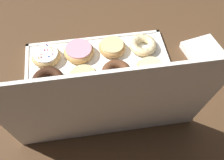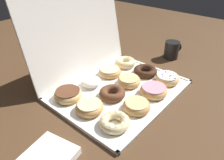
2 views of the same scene
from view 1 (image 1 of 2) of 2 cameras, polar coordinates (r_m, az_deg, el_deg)
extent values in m
plane|color=#4C331E|center=(1.07, -2.36, 0.08)|extent=(3.00, 3.00, 0.00)
cube|color=white|center=(1.07, -2.37, 0.24)|extent=(0.56, 0.43, 0.01)
cube|color=white|center=(1.20, -3.65, 8.22)|extent=(0.56, 0.01, 0.01)
cube|color=white|center=(0.96, -0.76, -9.65)|extent=(0.56, 0.01, 0.01)
cube|color=white|center=(1.11, 11.76, 2.02)|extent=(0.01, 0.43, 0.01)
cube|color=white|center=(1.09, -16.86, -1.45)|extent=(0.01, 0.43, 0.01)
cube|color=white|center=(0.75, -0.35, -5.93)|extent=(0.56, 0.09, 0.43)
torus|color=beige|center=(1.16, 6.25, 6.98)|extent=(0.11, 0.11, 0.03)
sphere|color=beige|center=(1.14, 4.37, 7.10)|extent=(0.02, 0.02, 0.02)
sphere|color=beige|center=(1.13, 4.89, 6.37)|extent=(0.02, 0.02, 0.02)
sphere|color=beige|center=(1.12, 5.87, 5.92)|extent=(0.02, 0.02, 0.02)
sphere|color=beige|center=(1.13, 6.99, 5.92)|extent=(0.02, 0.02, 0.02)
sphere|color=beige|center=(1.14, 7.86, 6.35)|extent=(0.02, 0.02, 0.02)
sphere|color=beige|center=(1.15, 8.23, 7.07)|extent=(0.02, 0.02, 0.02)
sphere|color=beige|center=(1.17, 7.97, 7.85)|extent=(0.02, 0.02, 0.02)
sphere|color=beige|center=(1.18, 7.20, 8.43)|extent=(0.02, 0.02, 0.02)
sphere|color=beige|center=(1.18, 6.14, 8.66)|extent=(0.02, 0.02, 0.02)
sphere|color=beige|center=(1.17, 5.13, 8.45)|extent=(0.02, 0.02, 0.02)
sphere|color=beige|center=(1.16, 4.47, 7.88)|extent=(0.02, 0.02, 0.02)
torus|color=tan|center=(1.14, 0.03, 6.60)|extent=(0.11, 0.11, 0.03)
cylinder|color=#EACC8C|center=(1.13, 0.03, 7.15)|extent=(0.09, 0.09, 0.01)
torus|color=tan|center=(1.13, -6.66, 5.70)|extent=(0.12, 0.12, 0.04)
cylinder|color=pink|center=(1.12, -6.74, 6.29)|extent=(0.10, 0.10, 0.01)
torus|color=#E5B770|center=(1.14, -13.09, 4.68)|extent=(0.11, 0.11, 0.04)
cylinder|color=white|center=(1.13, -13.25, 5.24)|extent=(0.10, 0.10, 0.01)
sphere|color=pink|center=(1.12, -14.28, 5.03)|extent=(0.00, 0.00, 0.00)
sphere|color=blue|center=(1.11, -12.61, 4.66)|extent=(0.01, 0.01, 0.01)
sphere|color=red|center=(1.11, -14.09, 4.49)|extent=(0.01, 0.01, 0.01)
sphere|color=blue|center=(1.15, -12.91, 6.80)|extent=(0.01, 0.01, 0.01)
sphere|color=red|center=(1.13, -13.44, 5.92)|extent=(0.01, 0.01, 0.01)
sphere|color=pink|center=(1.11, -11.89, 5.10)|extent=(0.01, 0.01, 0.01)
sphere|color=yellow|center=(1.14, -12.16, 6.34)|extent=(0.01, 0.01, 0.01)
sphere|color=pink|center=(1.13, -13.44, 5.83)|extent=(0.01, 0.01, 0.01)
sphere|color=yellow|center=(1.14, -12.19, 6.37)|extent=(0.01, 0.01, 0.01)
sphere|color=red|center=(1.13, -12.87, 5.91)|extent=(0.00, 0.00, 0.00)
sphere|color=yellow|center=(1.13, -11.89, 5.90)|extent=(0.01, 0.01, 0.01)
sphere|color=yellow|center=(1.12, -13.97, 4.97)|extent=(0.00, 0.00, 0.00)
sphere|color=red|center=(1.15, -13.06, 6.98)|extent=(0.01, 0.01, 0.01)
sphere|color=orange|center=(1.11, -14.56, 4.32)|extent=(0.01, 0.01, 0.01)
torus|color=tan|center=(1.08, 7.73, 2.35)|extent=(0.11, 0.11, 0.04)
cylinder|color=beige|center=(1.07, 7.83, 2.90)|extent=(0.09, 0.09, 0.01)
torus|color=#59331E|center=(1.06, 0.92, 1.62)|extent=(0.11, 0.11, 0.04)
torus|color=tan|center=(1.05, -5.72, 0.41)|extent=(0.11, 0.11, 0.03)
cylinder|color=#EACC8C|center=(1.04, -5.79, 0.95)|extent=(0.09, 0.09, 0.01)
torus|color=#381E11|center=(1.06, -12.73, -0.06)|extent=(0.12, 0.12, 0.03)
torus|color=#E5B770|center=(1.01, 9.54, -3.45)|extent=(0.12, 0.12, 0.04)
cylinder|color=#59331E|center=(0.99, 9.67, -2.90)|extent=(0.10, 0.10, 0.01)
ellipsoid|color=white|center=(0.98, 2.08, -4.21)|extent=(0.09, 0.09, 0.04)
torus|color=tan|center=(0.98, -5.56, -5.32)|extent=(0.11, 0.11, 0.03)
cylinder|color=beige|center=(0.97, -5.63, -4.85)|extent=(0.10, 0.10, 0.01)
torus|color=beige|center=(0.99, -12.94, -6.12)|extent=(0.11, 0.11, 0.04)
sphere|color=beige|center=(0.98, -15.19, -6.03)|extent=(0.02, 0.02, 0.02)
sphere|color=beige|center=(0.97, -14.79, -7.09)|extent=(0.02, 0.02, 0.02)
sphere|color=beige|center=(0.96, -13.70, -7.67)|extent=(0.02, 0.02, 0.02)
sphere|color=beige|center=(0.96, -12.33, -7.53)|extent=(0.02, 0.02, 0.02)
sphere|color=beige|center=(0.96, -11.25, -6.72)|extent=(0.02, 0.02, 0.02)
sphere|color=beige|center=(0.97, -10.88, -5.57)|extent=(0.02, 0.02, 0.02)
sphere|color=beige|center=(0.99, -11.34, -4.53)|extent=(0.02, 0.02, 0.02)
sphere|color=beige|center=(1.00, -12.43, -4.00)|extent=(0.02, 0.02, 0.02)
sphere|color=beige|center=(1.00, -13.73, -4.15)|extent=(0.02, 0.02, 0.02)
sphere|color=beige|center=(0.99, -14.78, -4.92)|extent=(0.02, 0.02, 0.02)
cube|color=white|center=(1.20, 17.93, 5.43)|extent=(0.16, 0.16, 0.03)
camera|label=2|loc=(1.35, 27.02, 35.90)|focal=33.93mm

